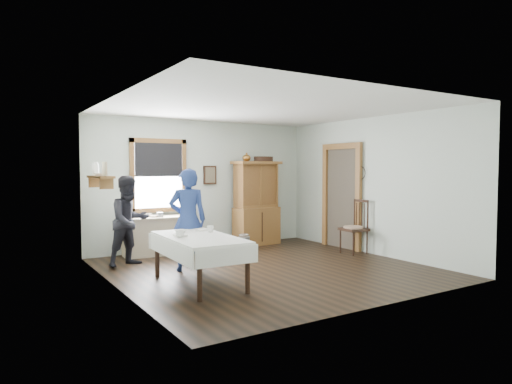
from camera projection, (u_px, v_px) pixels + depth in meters
room at (267, 189)px, 7.64m from camera, size 5.01×5.01×2.70m
window at (159, 171)px, 9.18m from camera, size 1.18×0.07×1.48m
doorway at (342, 193)px, 9.67m from camera, size 0.09×1.14×2.22m
wall_shelf at (100, 176)px, 7.68m from camera, size 0.24×1.00×0.44m
framed_picture at (210, 175)px, 9.79m from camera, size 0.30×0.04×0.40m
rug_beater at (361, 167)px, 9.17m from camera, size 0.01×0.27×0.27m
work_counter at (157, 236)px, 8.91m from camera, size 1.34×0.60×0.75m
china_hutch at (257, 203)px, 10.11m from camera, size 1.12×0.59×1.85m
dining_table at (199, 260)px, 6.63m from camera, size 1.00×1.81×0.71m
spindle_chair at (354, 227)px, 9.04m from camera, size 0.53×0.53×1.08m
pail at (244, 243)px, 9.51m from camera, size 0.29×0.29×0.27m
wicker_basket at (247, 241)px, 9.91m from camera, size 0.40×0.31×0.21m
woman_blue at (188, 224)px, 7.53m from camera, size 0.66×0.53×1.57m
figure_dark at (130, 224)px, 7.91m from camera, size 0.84×0.74×1.45m
table_cup_a at (180, 234)px, 6.50m from camera, size 0.16×0.16×0.10m
table_cup_b at (210, 229)px, 7.03m from camera, size 0.14×0.14×0.10m
table_bowl at (181, 231)px, 6.98m from camera, size 0.21×0.21×0.05m
counter_book at (149, 217)px, 8.80m from camera, size 0.25×0.29×0.02m
counter_bowl at (147, 215)px, 8.90m from camera, size 0.23×0.23×0.06m
shelf_bowl at (100, 174)px, 7.68m from camera, size 0.22×0.22×0.05m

